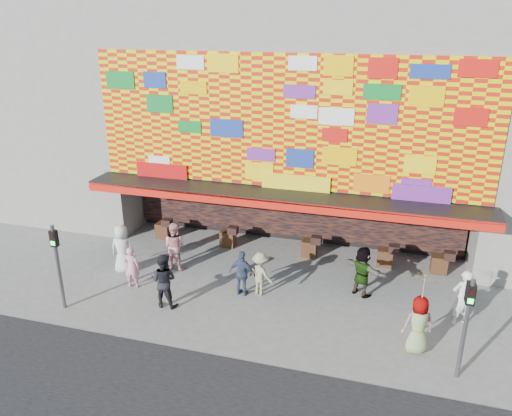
# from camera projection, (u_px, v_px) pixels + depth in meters

# --- Properties ---
(ground) EXTENTS (90.00, 90.00, 0.00)m
(ground) POSITION_uv_depth(u_px,v_px,m) (254.00, 312.00, 16.53)
(ground) COLOR slate
(ground) RESTS_ON ground
(shop_building) EXTENTS (15.20, 9.40, 10.00)m
(shop_building) POSITION_uv_depth(u_px,v_px,m) (306.00, 112.00, 21.98)
(shop_building) COLOR gray
(shop_building) RESTS_ON ground
(neighbor_left) EXTENTS (11.00, 8.00, 12.00)m
(neighbor_left) POSITION_uv_depth(u_px,v_px,m) (50.00, 84.00, 24.93)
(neighbor_left) COLOR gray
(neighbor_left) RESTS_ON ground
(signal_left) EXTENTS (0.22, 0.20, 3.00)m
(signal_left) POSITION_uv_depth(u_px,v_px,m) (57.00, 258.00, 16.13)
(signal_left) COLOR #59595B
(signal_left) RESTS_ON ground
(signal_right) EXTENTS (0.22, 0.20, 3.00)m
(signal_right) POSITION_uv_depth(u_px,v_px,m) (467.00, 318.00, 12.90)
(signal_right) COLOR #59595B
(signal_right) RESTS_ON ground
(ped_a) EXTENTS (1.00, 0.71, 1.91)m
(ped_a) POSITION_uv_depth(u_px,v_px,m) (123.00, 249.00, 18.83)
(ped_a) COLOR silver
(ped_a) RESTS_ON ground
(ped_b) EXTENTS (0.62, 0.45, 1.58)m
(ped_b) POSITION_uv_depth(u_px,v_px,m) (132.00, 267.00, 17.80)
(ped_b) COLOR pink
(ped_b) RESTS_ON ground
(ped_c) EXTENTS (0.93, 0.73, 1.90)m
(ped_c) POSITION_uv_depth(u_px,v_px,m) (164.00, 280.00, 16.59)
(ped_c) COLOR black
(ped_c) RESTS_ON ground
(ped_d) EXTENTS (1.18, 0.94, 1.60)m
(ped_d) POSITION_uv_depth(u_px,v_px,m) (261.00, 274.00, 17.33)
(ped_d) COLOR gray
(ped_d) RESTS_ON ground
(ped_e) EXTENTS (1.01, 0.50, 1.67)m
(ped_e) POSITION_uv_depth(u_px,v_px,m) (242.00, 273.00, 17.28)
(ped_e) COLOR #36435E
(ped_e) RESTS_ON ground
(ped_f) EXTENTS (1.73, 1.34, 1.83)m
(ped_f) POSITION_uv_depth(u_px,v_px,m) (362.00, 271.00, 17.25)
(ped_f) COLOR gray
(ped_f) RESTS_ON ground
(ped_g) EXTENTS (1.01, 0.82, 1.80)m
(ped_g) POSITION_uv_depth(u_px,v_px,m) (418.00, 325.00, 14.29)
(ped_g) COLOR gray
(ped_g) RESTS_ON ground
(ped_h) EXTENTS (0.81, 0.67, 1.89)m
(ped_h) POSITION_uv_depth(u_px,v_px,m) (463.00, 298.00, 15.57)
(ped_h) COLOR silver
(ped_h) RESTS_ON ground
(ped_i) EXTENTS (1.01, 0.85, 1.88)m
(ped_i) POSITION_uv_depth(u_px,v_px,m) (175.00, 246.00, 19.13)
(ped_i) COLOR pink
(ped_i) RESTS_ON ground
(parasol) EXTENTS (1.19, 1.20, 1.79)m
(parasol) POSITION_uv_depth(u_px,v_px,m) (423.00, 288.00, 13.85)
(parasol) COLOR #D7C888
(parasol) RESTS_ON ground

